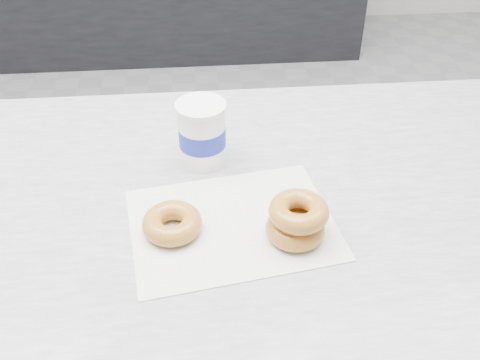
% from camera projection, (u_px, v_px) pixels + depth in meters
% --- Properties ---
extents(ground, '(5.00, 5.00, 0.00)m').
position_uv_depth(ground, '(167.00, 279.00, 1.99)').
color(ground, gray).
rests_on(ground, ground).
extents(counter, '(3.06, 0.76, 0.90)m').
position_uv_depth(counter, '(145.00, 345.00, 1.24)').
color(counter, '#333335').
rests_on(counter, ground).
extents(wax_paper, '(0.38, 0.31, 0.00)m').
position_uv_depth(wax_paper, '(232.00, 224.00, 0.91)').
color(wax_paper, silver).
rests_on(wax_paper, counter).
extents(donut_single, '(0.13, 0.13, 0.03)m').
position_uv_depth(donut_single, '(172.00, 223.00, 0.88)').
color(donut_single, '#BB6A33').
rests_on(donut_single, wax_paper).
extents(donut_stack, '(0.13, 0.13, 0.07)m').
position_uv_depth(donut_stack, '(297.00, 220.00, 0.86)').
color(donut_stack, '#BB6A33').
rests_on(donut_stack, wax_paper).
extents(coffee_cup, '(0.10, 0.10, 0.13)m').
position_uv_depth(coffee_cup, '(202.00, 133.00, 1.01)').
color(coffee_cup, white).
rests_on(coffee_cup, counter).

